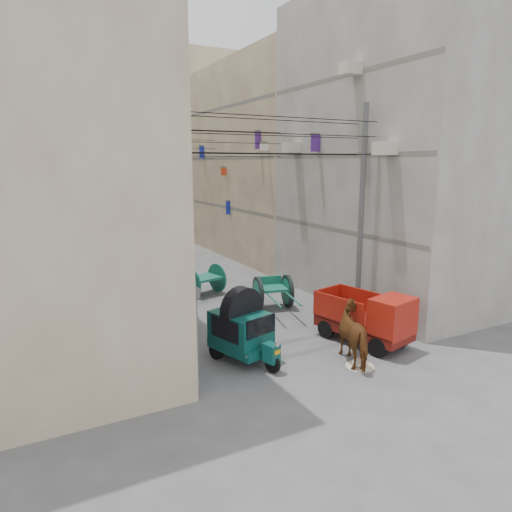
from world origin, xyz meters
TOP-DOWN VIEW (x-y plane):
  - ground at (0.00, 0.00)m, footprint 140.00×140.00m
  - building_row_left at (-8.00, 34.13)m, footprint 8.00×62.00m
  - building_row_right at (8.00, 34.13)m, footprint 8.00×62.00m
  - end_cap_building at (0.00, 66.00)m, footprint 22.00×10.00m
  - shutters_left at (-3.92, 10.38)m, footprint 0.18×14.40m
  - signboards at (-0.01, 21.66)m, footprint 8.22×40.52m
  - ac_units at (3.65, 7.67)m, footprint 0.70×6.55m
  - utility_poles at (0.00, 17.00)m, footprint 7.40×22.20m
  - overhead_cables at (0.00, 14.40)m, footprint 7.40×22.52m
  - auto_rickshaw at (-1.92, 4.74)m, footprint 1.88×2.57m
  - tonga_cart at (1.43, 8.71)m, footprint 1.78×3.20m
  - mini_truck at (2.32, 3.74)m, footprint 2.09×3.40m
  - second_cart at (-0.32, 11.91)m, footprint 1.80×1.68m
  - feed_sack at (0.94, 2.66)m, footprint 0.52×0.42m
  - horse at (1.08, 3.00)m, footprint 1.45×2.24m
  - distant_car_white at (-2.41, 21.98)m, footprint 1.73×3.63m
  - distant_car_grey at (2.76, 33.64)m, footprint 2.28×4.01m
  - distant_car_green at (-0.29, 40.59)m, footprint 1.97×4.36m

SIDE VIEW (x-z plane):
  - ground at x=0.00m, z-range 0.00..0.00m
  - feed_sack at x=0.94m, z-range 0.00..0.26m
  - distant_car_white at x=-2.41m, z-range 0.00..1.20m
  - distant_car_green at x=-0.29m, z-range 0.00..1.24m
  - distant_car_grey at x=2.76m, z-range 0.00..1.25m
  - second_cart at x=-0.32m, z-range 0.04..1.37m
  - tonga_cart at x=1.43m, z-range 0.03..1.39m
  - mini_truck at x=2.32m, z-range -0.04..1.75m
  - horse at x=1.08m, z-range 0.00..1.75m
  - auto_rickshaw at x=-1.92m, z-range 0.16..1.90m
  - shutters_left at x=-3.92m, z-range 0.06..2.93m
  - signboards at x=-0.01m, z-range 0.59..6.27m
  - utility_poles at x=0.00m, z-range 0.00..8.00m
  - building_row_left at x=-8.00m, z-range -0.54..13.46m
  - building_row_right at x=8.00m, z-range -0.54..13.46m
  - end_cap_building at x=0.00m, z-range 0.00..13.00m
  - overhead_cables at x=0.00m, z-range 6.20..7.33m
  - ac_units at x=3.65m, z-range 5.76..9.11m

